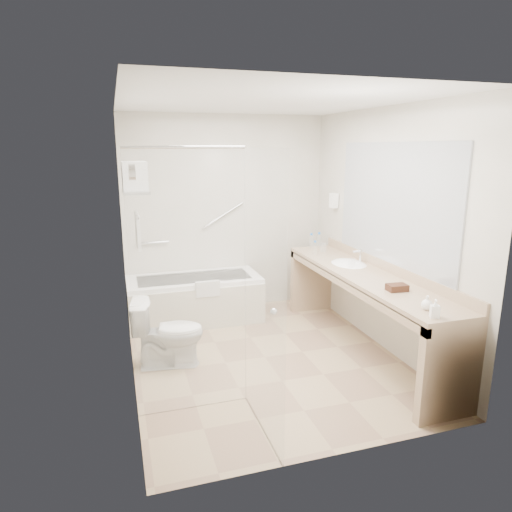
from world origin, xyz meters
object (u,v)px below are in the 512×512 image
object	(u,v)px
bathtub	(195,299)
water_bottle_left	(319,241)
vanity_counter	(364,293)
amenity_basket	(397,288)
toilet	(168,333)

from	to	relation	value
bathtub	water_bottle_left	size ratio (longest dim) A/B	8.06
vanity_counter	amenity_basket	bearing A→B (deg)	-92.81
vanity_counter	toilet	size ratio (longest dim) A/B	3.95
toilet	water_bottle_left	bearing A→B (deg)	-55.60
bathtub	amenity_basket	distance (m)	2.56
vanity_counter	toilet	xyz separation A→B (m)	(-1.97, 0.27, -0.31)
toilet	amenity_basket	bearing A→B (deg)	-105.31
vanity_counter	amenity_basket	world-z (taller)	vanity_counter
bathtub	toilet	size ratio (longest dim) A/B	2.34
toilet	water_bottle_left	world-z (taller)	water_bottle_left
toilet	vanity_counter	bearing A→B (deg)	-89.09
amenity_basket	water_bottle_left	bearing A→B (deg)	87.11
vanity_counter	amenity_basket	distance (m)	0.64
amenity_basket	water_bottle_left	distance (m)	1.85
vanity_counter	water_bottle_left	xyz separation A→B (m)	(0.06, 1.25, 0.30)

